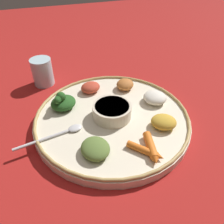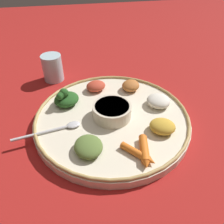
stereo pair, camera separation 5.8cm
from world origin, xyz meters
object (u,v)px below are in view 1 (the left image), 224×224
at_px(carrot_outer, 151,147).
at_px(drinking_glass, 43,74).
at_px(center_bowl, 112,111).
at_px(greens_pile, 63,102).
at_px(spoon, 60,133).
at_px(carrot_near_spoon, 145,150).

relative_size(carrot_outer, drinking_glass, 1.02).
bearing_deg(carrot_outer, center_bowl, 109.03).
bearing_deg(greens_pile, drinking_glass, 102.27).
height_order(center_bowl, carrot_outer, center_bowl).
xyz_separation_m(center_bowl, spoon, (-0.14, -0.03, -0.02)).
relative_size(carrot_near_spoon, drinking_glass, 0.85).
distance_m(spoon, carrot_outer, 0.21).
height_order(carrot_outer, drinking_glass, drinking_glass).
relative_size(spoon, carrot_near_spoon, 2.24).
relative_size(carrot_near_spoon, carrot_outer, 0.83).
distance_m(spoon, carrot_near_spoon, 0.20).
xyz_separation_m(carrot_outer, drinking_glass, (-0.20, 0.39, 0.01)).
bearing_deg(center_bowl, greens_pile, 147.00).
xyz_separation_m(spoon, drinking_glass, (-0.02, 0.28, 0.01)).
xyz_separation_m(carrot_near_spoon, drinking_glass, (-0.18, 0.39, 0.01)).
relative_size(center_bowl, greens_pile, 1.11).
distance_m(greens_pile, carrot_outer, 0.26).
distance_m(carrot_outer, drinking_glass, 0.44).
xyz_separation_m(greens_pile, carrot_near_spoon, (0.14, -0.21, -0.01)).
bearing_deg(drinking_glass, center_bowl, -58.79).
height_order(greens_pile, drinking_glass, drinking_glass).
xyz_separation_m(center_bowl, carrot_outer, (0.05, -0.13, -0.01)).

